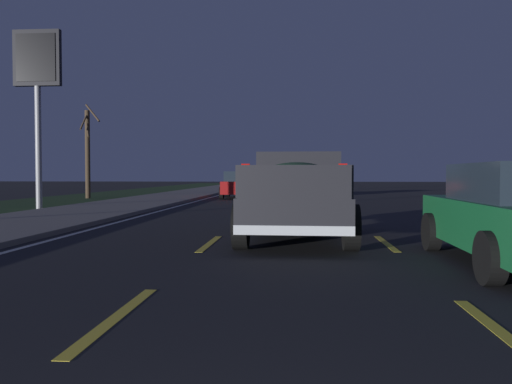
{
  "coord_description": "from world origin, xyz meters",
  "views": [
    {
      "loc": [
        -0.47,
        0.02,
        1.37
      ],
      "look_at": [
        13.29,
        1.1,
        0.91
      ],
      "focal_mm": 36.92,
      "sensor_mm": 36.0,
      "label": 1
    }
  ],
  "objects_px": {
    "sedan_red": "(240,185)",
    "bare_tree_far": "(88,151)",
    "pickup_truck": "(298,193)",
    "gas_price_sign": "(37,74)"
  },
  "relations": [
    {
      "from": "gas_price_sign",
      "to": "pickup_truck",
      "type": "bearing_deg",
      "value": -130.45
    },
    {
      "from": "sedan_red",
      "to": "bare_tree_far",
      "type": "xyz_separation_m",
      "value": [
        -0.96,
        8.67,
        1.92
      ]
    },
    {
      "from": "pickup_truck",
      "to": "sedan_red",
      "type": "distance_m",
      "value": 19.15
    },
    {
      "from": "pickup_truck",
      "to": "bare_tree_far",
      "type": "bearing_deg",
      "value": 33.82
    },
    {
      "from": "gas_price_sign",
      "to": "bare_tree_far",
      "type": "relative_size",
      "value": 1.31
    },
    {
      "from": "pickup_truck",
      "to": "sedan_red",
      "type": "bearing_deg",
      "value": 10.0
    },
    {
      "from": "bare_tree_far",
      "to": "gas_price_sign",
      "type": "bearing_deg",
      "value": -169.33
    },
    {
      "from": "pickup_truck",
      "to": "bare_tree_far",
      "type": "height_order",
      "value": "bare_tree_far"
    },
    {
      "from": "bare_tree_far",
      "to": "sedan_red",
      "type": "bearing_deg",
      "value": -83.69
    },
    {
      "from": "pickup_truck",
      "to": "bare_tree_far",
      "type": "relative_size",
      "value": 1.01
    }
  ]
}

